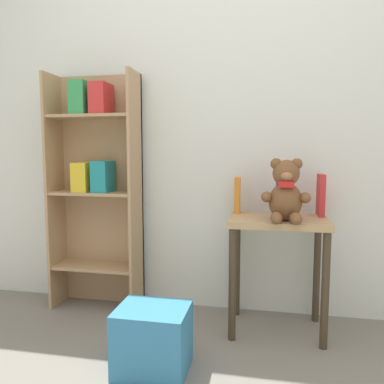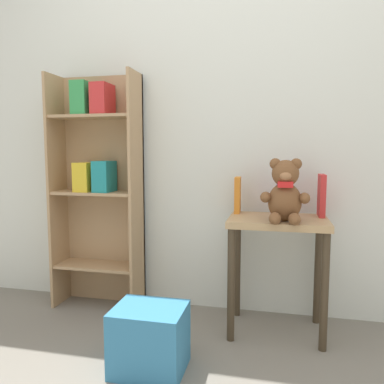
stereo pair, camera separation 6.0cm
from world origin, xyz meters
name	(u,v)px [view 1 (the left image)]	position (x,y,z in m)	size (l,w,h in m)	color
wall_back	(232,112)	(0.00, 1.53, 1.25)	(4.80, 0.06, 2.50)	silver
bookshelf_side	(97,178)	(-0.84, 1.40, 0.84)	(0.56, 0.23, 1.49)	tan
display_table	(278,241)	(0.29, 1.26, 0.51)	(0.53, 0.38, 0.64)	tan
teddy_bear	(286,193)	(0.32, 1.15, 0.79)	(0.25, 0.23, 0.33)	brown
book_standing_orange	(237,195)	(0.05, 1.38, 0.75)	(0.03, 0.11, 0.21)	orange
book_standing_purple	(278,193)	(0.29, 1.37, 0.76)	(0.02, 0.10, 0.24)	purple
book_standing_red	(321,195)	(0.52, 1.37, 0.76)	(0.03, 0.15, 0.23)	red
storage_bin	(153,339)	(-0.28, 0.74, 0.15)	(0.32, 0.26, 0.30)	teal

